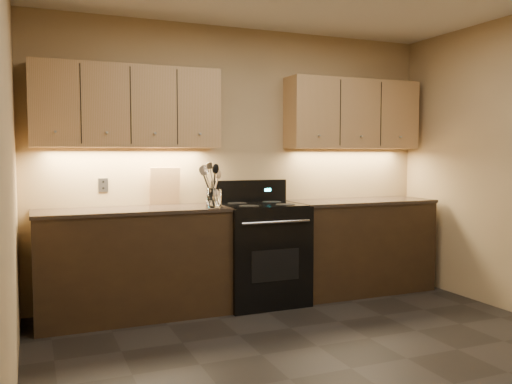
% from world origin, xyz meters
% --- Properties ---
extents(floor, '(4.00, 4.00, 0.00)m').
position_xyz_m(floor, '(0.00, 0.00, 0.00)').
color(floor, black).
rests_on(floor, ground).
extents(wall_back, '(4.00, 0.04, 2.60)m').
position_xyz_m(wall_back, '(0.00, 2.00, 1.30)').
color(wall_back, tan).
rests_on(wall_back, ground).
extents(wall_left, '(0.04, 4.00, 2.60)m').
position_xyz_m(wall_left, '(-2.00, 0.00, 1.30)').
color(wall_left, tan).
rests_on(wall_left, ground).
extents(counter_left, '(1.62, 0.62, 0.93)m').
position_xyz_m(counter_left, '(-1.10, 1.70, 0.47)').
color(counter_left, black).
rests_on(counter_left, ground).
extents(counter_right, '(1.46, 0.62, 0.93)m').
position_xyz_m(counter_right, '(1.18, 1.70, 0.47)').
color(counter_right, black).
rests_on(counter_right, ground).
extents(stove, '(0.76, 0.68, 1.14)m').
position_xyz_m(stove, '(0.08, 1.68, 0.48)').
color(stove, black).
rests_on(stove, ground).
extents(upper_cab_left, '(1.60, 0.30, 0.70)m').
position_xyz_m(upper_cab_left, '(-1.10, 1.85, 1.80)').
color(upper_cab_left, tan).
rests_on(upper_cab_left, wall_back).
extents(upper_cab_right, '(1.44, 0.30, 0.70)m').
position_xyz_m(upper_cab_right, '(1.18, 1.85, 1.80)').
color(upper_cab_right, tan).
rests_on(upper_cab_right, wall_back).
extents(outlet_plate, '(0.08, 0.01, 0.12)m').
position_xyz_m(outlet_plate, '(-1.30, 1.99, 1.12)').
color(outlet_plate, '#B2B5BA').
rests_on(outlet_plate, wall_back).
extents(utensil_crock, '(0.18, 0.18, 0.17)m').
position_xyz_m(utensil_crock, '(-0.42, 1.55, 1.01)').
color(utensil_crock, white).
rests_on(utensil_crock, counter_left).
extents(cutting_board, '(0.28, 0.09, 0.35)m').
position_xyz_m(cutting_board, '(-0.76, 1.96, 1.10)').
color(cutting_board, '#DDAB77').
rests_on(cutting_board, counter_left).
extents(wooden_spoon, '(0.17, 0.15, 0.33)m').
position_xyz_m(wooden_spoon, '(-0.45, 1.55, 1.11)').
color(wooden_spoon, '#DDAB77').
rests_on(wooden_spoon, utensil_crock).
extents(black_spoon, '(0.09, 0.12, 0.36)m').
position_xyz_m(black_spoon, '(-0.43, 1.58, 1.12)').
color(black_spoon, black).
rests_on(black_spoon, utensil_crock).
extents(black_turner, '(0.18, 0.19, 0.36)m').
position_xyz_m(black_turner, '(-0.42, 1.54, 1.12)').
color(black_turner, black).
rests_on(black_turner, utensil_crock).
extents(steel_spatula, '(0.19, 0.15, 0.41)m').
position_xyz_m(steel_spatula, '(-0.39, 1.55, 1.14)').
color(steel_spatula, silver).
rests_on(steel_spatula, utensil_crock).
extents(steel_skimmer, '(0.20, 0.17, 0.37)m').
position_xyz_m(steel_skimmer, '(-0.39, 1.55, 1.12)').
color(steel_skimmer, silver).
rests_on(steel_skimmer, utensil_crock).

